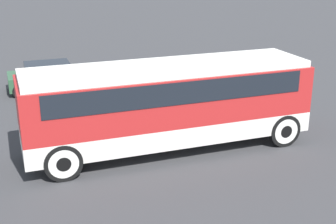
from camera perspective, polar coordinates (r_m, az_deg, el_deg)
The scene contains 4 objects.
ground_plane at distance 16.43m, azimuth -0.00°, elevation -4.47°, with size 120.00×120.00×0.00m, color #38383A.
tour_bus at distance 15.81m, azimuth 0.33°, elevation 1.66°, with size 9.75×2.62×3.01m.
parked_car_near at distance 23.83m, azimuth -14.11°, elevation 4.25°, with size 4.11×1.96×1.36m.
parked_car_mid at distance 21.65m, azimuth 1.32°, elevation 3.59°, with size 4.32×1.92×1.55m.
Camera 1 is at (-5.14, -14.14, 6.60)m, focal length 50.00 mm.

